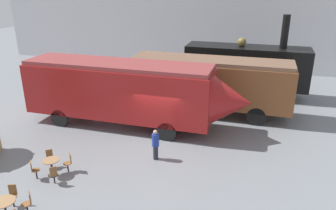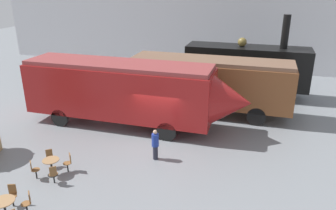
{
  "view_description": "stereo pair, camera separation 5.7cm",
  "coord_description": "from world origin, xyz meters",
  "px_view_note": "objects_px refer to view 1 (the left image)",
  "views": [
    {
      "loc": [
        5.02,
        -15.15,
        8.04
      ],
      "look_at": [
        0.27,
        1.0,
        1.6
      ],
      "focal_mm": 35.0,
      "sensor_mm": 36.0,
      "label": 1
    },
    {
      "loc": [
        5.08,
        -15.13,
        8.04
      ],
      "look_at": [
        0.27,
        1.0,
        1.6
      ],
      "focal_mm": 35.0,
      "sensor_mm": 36.0,
      "label": 2
    }
  ],
  "objects_px": {
    "cafe_table_near": "(5,205)",
    "visitor_person": "(155,144)",
    "cafe_table_mid": "(52,164)",
    "passenger_coach_wooden": "(210,81)",
    "streamlined_locomotive": "(132,90)",
    "steam_locomotive": "(246,66)",
    "cafe_chair_0": "(13,194)"
  },
  "relations": [
    {
      "from": "steam_locomotive",
      "to": "cafe_table_mid",
      "type": "relative_size",
      "value": 11.31
    },
    {
      "from": "steam_locomotive",
      "to": "cafe_table_near",
      "type": "distance_m",
      "value": 17.95
    },
    {
      "from": "cafe_table_mid",
      "to": "cafe_chair_0",
      "type": "relative_size",
      "value": 0.88
    },
    {
      "from": "cafe_table_near",
      "to": "cafe_chair_0",
      "type": "height_order",
      "value": "cafe_chair_0"
    },
    {
      "from": "passenger_coach_wooden",
      "to": "cafe_chair_0",
      "type": "relative_size",
      "value": 11.47
    },
    {
      "from": "steam_locomotive",
      "to": "cafe_chair_0",
      "type": "bearing_deg",
      "value": -115.4
    },
    {
      "from": "cafe_chair_0",
      "to": "visitor_person",
      "type": "bearing_deg",
      "value": 118.03
    },
    {
      "from": "streamlined_locomotive",
      "to": "cafe_chair_0",
      "type": "bearing_deg",
      "value": -101.28
    },
    {
      "from": "cafe_table_near",
      "to": "cafe_table_mid",
      "type": "xyz_separation_m",
      "value": [
        -0.1,
        2.91,
        -0.02
      ]
    },
    {
      "from": "cafe_chair_0",
      "to": "passenger_coach_wooden",
      "type": "bearing_deg",
      "value": 132.52
    },
    {
      "from": "cafe_chair_0",
      "to": "visitor_person",
      "type": "xyz_separation_m",
      "value": [
        4.08,
        4.8,
        0.31
      ]
    },
    {
      "from": "cafe_table_mid",
      "to": "cafe_chair_0",
      "type": "bearing_deg",
      "value": -94.71
    },
    {
      "from": "visitor_person",
      "to": "cafe_chair_0",
      "type": "bearing_deg",
      "value": -130.34
    },
    {
      "from": "visitor_person",
      "to": "cafe_table_near",
      "type": "bearing_deg",
      "value": -124.51
    },
    {
      "from": "cafe_chair_0",
      "to": "steam_locomotive",
      "type": "bearing_deg",
      "value": 132.97
    },
    {
      "from": "streamlined_locomotive",
      "to": "cafe_chair_0",
      "type": "xyz_separation_m",
      "value": [
        -1.61,
        -8.07,
        -1.69
      ]
    },
    {
      "from": "cafe_table_mid",
      "to": "passenger_coach_wooden",
      "type": "bearing_deg",
      "value": 59.86
    },
    {
      "from": "passenger_coach_wooden",
      "to": "steam_locomotive",
      "type": "bearing_deg",
      "value": 65.81
    },
    {
      "from": "steam_locomotive",
      "to": "cafe_table_near",
      "type": "bearing_deg",
      "value": -113.59
    },
    {
      "from": "passenger_coach_wooden",
      "to": "visitor_person",
      "type": "relative_size",
      "value": 6.52
    },
    {
      "from": "streamlined_locomotive",
      "to": "cafe_table_mid",
      "type": "height_order",
      "value": "streamlined_locomotive"
    },
    {
      "from": "streamlined_locomotive",
      "to": "cafe_table_near",
      "type": "height_order",
      "value": "streamlined_locomotive"
    },
    {
      "from": "streamlined_locomotive",
      "to": "cafe_table_mid",
      "type": "bearing_deg",
      "value": -103.67
    },
    {
      "from": "cafe_chair_0",
      "to": "visitor_person",
      "type": "height_order",
      "value": "visitor_person"
    },
    {
      "from": "passenger_coach_wooden",
      "to": "visitor_person",
      "type": "bearing_deg",
      "value": -102.27
    },
    {
      "from": "steam_locomotive",
      "to": "streamlined_locomotive",
      "type": "bearing_deg",
      "value": -127.49
    },
    {
      "from": "cafe_table_near",
      "to": "visitor_person",
      "type": "xyz_separation_m",
      "value": [
        3.79,
        5.52,
        0.24
      ]
    },
    {
      "from": "cafe_table_mid",
      "to": "cafe_chair_0",
      "type": "height_order",
      "value": "cafe_chair_0"
    },
    {
      "from": "cafe_table_mid",
      "to": "visitor_person",
      "type": "distance_m",
      "value": 4.7
    },
    {
      "from": "cafe_table_mid",
      "to": "visitor_person",
      "type": "xyz_separation_m",
      "value": [
        3.9,
        2.61,
        0.26
      ]
    },
    {
      "from": "steam_locomotive",
      "to": "passenger_coach_wooden",
      "type": "height_order",
      "value": "steam_locomotive"
    },
    {
      "from": "passenger_coach_wooden",
      "to": "streamlined_locomotive",
      "type": "xyz_separation_m",
      "value": [
        -3.89,
        -3.29,
        0.09
      ]
    }
  ]
}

